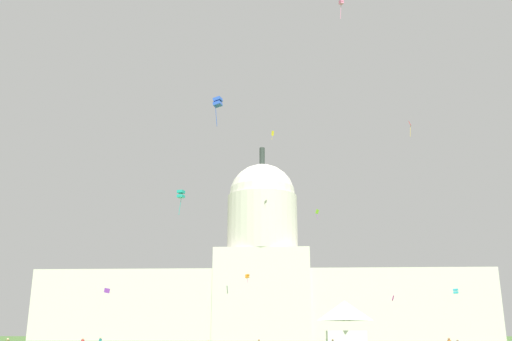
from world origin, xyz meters
The scene contains 13 objects.
capitol_building centered at (-4.36, 155.90, 17.38)m, with size 140.34×22.87×62.76m.
event_tent centered at (10.11, 50.51, 3.18)m, with size 5.18×5.38×6.19m.
kite_magenta_low centered at (27.48, 109.07, 9.95)m, with size 0.76×0.75×1.31m.
kite_pink_high centered at (12.76, 59.87, 56.21)m, with size 0.90×0.89×3.66m.
kite_orange_low centered at (-7.10, 123.01, 16.45)m, with size 1.18×1.15×2.27m.
kite_red_high centered at (31.20, 95.04, 47.12)m, with size 0.75×0.88×3.79m.
kite_violet_low centered at (-31.33, 82.97, 9.97)m, with size 1.22×0.27×1.07m.
kite_blue_mid centered at (-6.35, 46.36, 32.49)m, with size 1.35×1.30×4.12m.
kite_turquoise_mid centered at (-14.64, 65.97, 24.47)m, with size 1.32×1.32×4.19m.
kite_white_low centered at (-6.61, 66.17, 8.84)m, with size 0.46×0.92×1.25m.
kite_cyan_low centered at (32.76, 78.52, 9.32)m, with size 1.04×1.03×0.86m.
kite_lime_mid centered at (10.70, 109.32, 30.37)m, with size 1.01×0.73×2.51m.
kite_yellow_high centered at (-0.33, 132.22, 59.20)m, with size 0.82×0.86×2.83m.
Camera 1 is at (2.29, -23.59, 2.18)m, focal length 39.07 mm.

